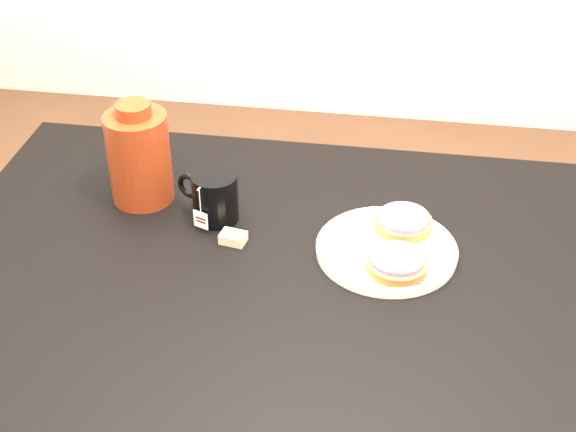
{
  "coord_description": "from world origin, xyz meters",
  "views": [
    {
      "loc": [
        0.09,
        -1.03,
        1.61
      ],
      "look_at": [
        -0.09,
        0.09,
        0.81
      ],
      "focal_mm": 50.0,
      "sensor_mm": 36.0,
      "label": 1
    }
  ],
  "objects_px": {
    "bagel_back": "(403,222)",
    "teabag_pouch": "(233,238)",
    "table": "(330,318)",
    "bagel_package": "(139,156)",
    "bagel_front": "(397,263)",
    "mug": "(214,196)",
    "plate": "(387,249)"
  },
  "relations": [
    {
      "from": "bagel_back",
      "to": "teabag_pouch",
      "type": "xyz_separation_m",
      "value": [
        -0.3,
        -0.07,
        -0.02
      ]
    },
    {
      "from": "table",
      "to": "bagel_package",
      "type": "distance_m",
      "value": 0.47
    },
    {
      "from": "bagel_back",
      "to": "bagel_front",
      "type": "xyz_separation_m",
      "value": [
        -0.01,
        -0.12,
        -0.0
      ]
    },
    {
      "from": "mug",
      "to": "bagel_package",
      "type": "distance_m",
      "value": 0.16
    },
    {
      "from": "bagel_back",
      "to": "teabag_pouch",
      "type": "bearing_deg",
      "value": -166.52
    },
    {
      "from": "mug",
      "to": "teabag_pouch",
      "type": "bearing_deg",
      "value": -32.9
    },
    {
      "from": "plate",
      "to": "teabag_pouch",
      "type": "height_order",
      "value": "same"
    },
    {
      "from": "teabag_pouch",
      "to": "bagel_package",
      "type": "height_order",
      "value": "bagel_package"
    },
    {
      "from": "bagel_back",
      "to": "bagel_package",
      "type": "height_order",
      "value": "bagel_package"
    },
    {
      "from": "table",
      "to": "plate",
      "type": "xyz_separation_m",
      "value": [
        0.09,
        0.09,
        0.09
      ]
    },
    {
      "from": "mug",
      "to": "table",
      "type": "bearing_deg",
      "value": -10.96
    },
    {
      "from": "teabag_pouch",
      "to": "plate",
      "type": "bearing_deg",
      "value": 2.14
    },
    {
      "from": "table",
      "to": "bagel_front",
      "type": "distance_m",
      "value": 0.15
    },
    {
      "from": "teabag_pouch",
      "to": "bagel_package",
      "type": "bearing_deg",
      "value": 150.37
    },
    {
      "from": "bagel_back",
      "to": "bagel_package",
      "type": "relative_size",
      "value": 0.56
    },
    {
      "from": "plate",
      "to": "teabag_pouch",
      "type": "xyz_separation_m",
      "value": [
        -0.27,
        -0.01,
        -0.0
      ]
    },
    {
      "from": "plate",
      "to": "bagel_back",
      "type": "bearing_deg",
      "value": 67.14
    },
    {
      "from": "bagel_front",
      "to": "teabag_pouch",
      "type": "distance_m",
      "value": 0.3
    },
    {
      "from": "plate",
      "to": "bagel_front",
      "type": "bearing_deg",
      "value": -72.02
    },
    {
      "from": "teabag_pouch",
      "to": "mug",
      "type": "bearing_deg",
      "value": 125.41
    },
    {
      "from": "bagel_back",
      "to": "teabag_pouch",
      "type": "height_order",
      "value": "bagel_back"
    },
    {
      "from": "plate",
      "to": "bagel_package",
      "type": "distance_m",
      "value": 0.49
    },
    {
      "from": "plate",
      "to": "mug",
      "type": "height_order",
      "value": "mug"
    },
    {
      "from": "bagel_front",
      "to": "bagel_package",
      "type": "distance_m",
      "value": 0.52
    },
    {
      "from": "plate",
      "to": "bagel_back",
      "type": "xyz_separation_m",
      "value": [
        0.03,
        0.06,
        0.02
      ]
    },
    {
      "from": "bagel_back",
      "to": "bagel_package",
      "type": "distance_m",
      "value": 0.5
    },
    {
      "from": "bagel_back",
      "to": "bagel_front",
      "type": "distance_m",
      "value": 0.12
    },
    {
      "from": "table",
      "to": "plate",
      "type": "height_order",
      "value": "plate"
    },
    {
      "from": "table",
      "to": "bagel_front",
      "type": "relative_size",
      "value": 10.91
    },
    {
      "from": "plate",
      "to": "bagel_front",
      "type": "xyz_separation_m",
      "value": [
        0.02,
        -0.06,
        0.02
      ]
    },
    {
      "from": "bagel_back",
      "to": "mug",
      "type": "distance_m",
      "value": 0.35
    },
    {
      "from": "teabag_pouch",
      "to": "bagel_front",
      "type": "bearing_deg",
      "value": -9.61
    }
  ]
}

